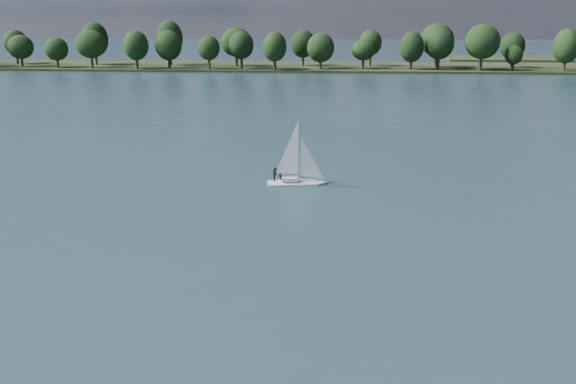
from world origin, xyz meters
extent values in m
plane|color=#233342|center=(0.00, 100.00, 0.00)|extent=(700.00, 700.00, 0.00)
cube|color=black|center=(0.00, 212.00, 0.00)|extent=(660.00, 40.00, 1.50)
cube|color=silver|center=(0.73, 53.75, 0.00)|extent=(6.35, 2.64, 0.72)
cube|color=silver|center=(0.73, 53.75, 0.72)|extent=(1.96, 1.35, 0.45)
cylinder|color=silver|center=(0.73, 53.75, 4.12)|extent=(0.11, 0.11, 7.24)
imported|color=black|center=(-0.84, 54.15, 1.33)|extent=(0.56, 0.67, 1.56)
imported|color=black|center=(-1.40, 53.42, 1.33)|extent=(0.70, 0.84, 1.56)
camera|label=1|loc=(5.45, -17.95, 19.51)|focal=40.00mm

